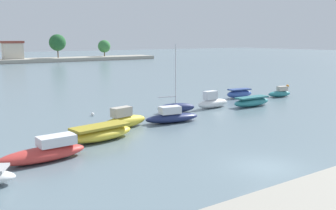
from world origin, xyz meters
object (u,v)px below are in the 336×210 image
Objects in this scene: moored_boat_8 at (239,94)px; mooring_buoy_1 at (288,86)px; moored_boat_4 at (172,117)px; moored_boat_2 at (100,133)px; moored_boat_7 at (252,102)px; moored_boat_9 at (280,93)px; moored_boat_6 at (213,102)px; moored_boat_1 at (45,152)px; moored_boat_3 at (124,120)px; moored_boat_5 at (176,107)px; mooring_buoy_0 at (93,114)px.

moored_boat_8 is 14.08m from mooring_buoy_1.
moored_boat_2 is at bearing -156.16° from moored_boat_4.
moored_boat_9 is at bearing 19.53° from moored_boat_7.
moored_boat_2 is at bearing -165.51° from moored_boat_6.
moored_boat_3 is at bearing 28.88° from moored_boat_1.
moored_boat_4 reaches higher than moored_boat_8.
moored_boat_5 is 1.59× the size of moored_boat_6.
moored_boat_6 reaches higher than moored_boat_8.
moored_boat_9 is 25.02m from mooring_buoy_0.
mooring_buoy_1 is at bearing 45.55° from moored_boat_9.
moored_boat_4 is (12.73, 4.59, -0.04)m from moored_boat_1.
moored_boat_4 is at bearing -114.73° from moored_boat_5.
moored_boat_7 is at bearing -148.53° from moored_boat_9.
moored_boat_5 is (3.01, 3.54, -0.01)m from moored_boat_4.
moored_boat_2 is at bearing -137.22° from moored_boat_5.
mooring_buoy_1 is at bearing 28.83° from moored_boat_4.
moored_boat_8 is at bearing 33.53° from moored_boat_4.
mooring_buoy_1 is (25.88, 6.72, -0.31)m from moored_boat_5.
mooring_buoy_1 is at bearing 9.92° from moored_boat_2.
moored_boat_6 is 22.11m from mooring_buoy_1.
mooring_buoy_0 is (3.15, 8.79, -0.38)m from moored_boat_2.
moored_boat_5 reaches higher than moored_boat_9.
moored_boat_6 reaches higher than mooring_buoy_1.
moored_boat_9 is (12.32, 1.05, -0.15)m from moored_boat_6.
moored_boat_3 is (8.17, 5.09, 0.09)m from moored_boat_1.
moored_boat_5 is at bearing 11.74° from moored_boat_3.
moored_boat_7 is 1.46× the size of moored_boat_9.
moored_boat_2 is 16.70m from moored_boat_6.
mooring_buoy_0 is at bearing 51.83° from moored_boat_1.
moored_boat_6 is 8.12m from moored_boat_8.
moored_boat_1 is 25.55m from moored_boat_7.
mooring_buoy_1 is (13.66, 3.40, -0.34)m from moored_boat_8.
moored_boat_1 reaches higher than moored_boat_7.
moored_boat_5 is 2.00× the size of moored_boat_9.
moored_boat_8 is 11.39× the size of mooring_buoy_0.
mooring_buoy_0 is (-12.61, 3.25, -0.48)m from moored_boat_6.
moored_boat_4 is 1.22× the size of moored_boat_6.
mooring_buoy_1 is at bearing 6.12° from moored_boat_3.
moored_boat_6 is 13.03m from mooring_buoy_0.
moored_boat_4 is at bearing -171.58° from moored_boat_7.
moored_boat_1 reaches higher than moored_boat_2.
moored_boat_9 reaches higher than moored_boat_2.
moored_boat_7 is 17.54m from mooring_buoy_0.
moored_boat_1 is 1.59× the size of moored_boat_9.
moored_boat_2 is 28.83m from moored_boat_9.
moored_boat_1 is 1.08× the size of moored_boat_7.
mooring_buoy_0 is (-0.21, 6.23, -0.50)m from moored_boat_3.
moored_boat_9 is at bearing 4.62° from moored_boat_2.
moored_boat_2 is at bearing -154.50° from moored_boat_9.
moored_boat_3 reaches higher than mooring_buoy_0.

